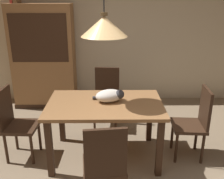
# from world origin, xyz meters

# --- Properties ---
(back_wall) EXTENTS (6.40, 0.10, 2.90)m
(back_wall) POSITION_xyz_m (0.00, 2.65, 1.45)
(back_wall) COLOR beige
(back_wall) RESTS_ON ground
(dining_table) EXTENTS (1.40, 0.90, 0.75)m
(dining_table) POSITION_xyz_m (-0.15, 0.60, 0.65)
(dining_table) COLOR olive
(dining_table) RESTS_ON ground
(chair_right_side) EXTENTS (0.43, 0.43, 0.93)m
(chair_right_side) POSITION_xyz_m (0.98, 0.59, 0.51)
(chair_right_side) COLOR #382316
(chair_right_side) RESTS_ON ground
(chair_left_side) EXTENTS (0.42, 0.42, 0.93)m
(chair_left_side) POSITION_xyz_m (-1.27, 0.60, 0.51)
(chair_left_side) COLOR #382316
(chair_left_side) RESTS_ON ground
(chair_far_back) EXTENTS (0.44, 0.44, 0.93)m
(chair_far_back) POSITION_xyz_m (-0.14, 1.48, 0.51)
(chair_far_back) COLOR #382316
(chair_far_back) RESTS_ON ground
(chair_near_front) EXTENTS (0.44, 0.44, 0.93)m
(chair_near_front) POSITION_xyz_m (-0.14, -0.28, 0.51)
(chair_near_front) COLOR #382316
(chair_near_front) RESTS_ON ground
(cat_sleeping) EXTENTS (0.40, 0.31, 0.16)m
(cat_sleeping) POSITION_xyz_m (-0.08, 0.64, 0.83)
(cat_sleeping) COLOR silver
(cat_sleeping) RESTS_ON dining_table
(pendant_lamp) EXTENTS (0.52, 0.52, 1.30)m
(pendant_lamp) POSITION_xyz_m (-0.15, 0.60, 1.66)
(pendant_lamp) COLOR #E5B775
(hutch_bookcase) EXTENTS (1.12, 0.45, 1.85)m
(hutch_bookcase) POSITION_xyz_m (-1.28, 2.32, 0.89)
(hutch_bookcase) COLOR olive
(hutch_bookcase) RESTS_ON ground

